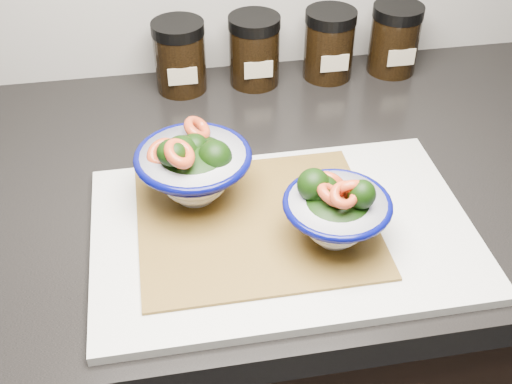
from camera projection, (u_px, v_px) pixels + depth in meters
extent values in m
cube|color=black|center=(275.00, 374.00, 1.17)|extent=(3.43, 0.58, 0.86)
cube|color=black|center=(281.00, 181.00, 0.88)|extent=(3.50, 0.60, 0.04)
cube|color=silver|center=(283.00, 232.00, 0.77)|extent=(0.45, 0.30, 0.01)
cube|color=olive|center=(256.00, 222.00, 0.77)|extent=(0.28, 0.24, 0.00)
cylinder|color=white|center=(196.00, 192.00, 0.80)|extent=(0.05, 0.05, 0.01)
ellipsoid|color=white|center=(195.00, 182.00, 0.79)|extent=(0.08, 0.08, 0.04)
torus|color=#04074D|center=(193.00, 157.00, 0.76)|extent=(0.14, 0.14, 0.01)
torus|color=#04074D|center=(194.00, 166.00, 0.77)|extent=(0.12, 0.12, 0.00)
ellipsoid|color=black|center=(193.00, 164.00, 0.77)|extent=(0.10, 0.10, 0.05)
ellipsoid|color=black|center=(182.00, 155.00, 0.77)|extent=(0.04, 0.04, 0.05)
cylinder|color=#477233|center=(183.00, 165.00, 0.78)|extent=(0.02, 0.02, 0.03)
ellipsoid|color=black|center=(215.00, 158.00, 0.76)|extent=(0.04, 0.04, 0.04)
cylinder|color=#477233|center=(215.00, 168.00, 0.77)|extent=(0.01, 0.02, 0.03)
ellipsoid|color=black|center=(194.00, 146.00, 0.77)|extent=(0.03, 0.03, 0.03)
cylinder|color=#477233|center=(195.00, 154.00, 0.78)|extent=(0.01, 0.01, 0.02)
ellipsoid|color=black|center=(172.00, 152.00, 0.73)|extent=(0.04, 0.04, 0.03)
cylinder|color=#477233|center=(173.00, 161.00, 0.74)|extent=(0.02, 0.02, 0.03)
torus|color=#D54D28|center=(197.00, 129.00, 0.79)|extent=(0.05, 0.05, 0.03)
torus|color=#D54D28|center=(179.00, 154.00, 0.72)|extent=(0.05, 0.06, 0.04)
torus|color=#D54D28|center=(163.00, 153.00, 0.76)|extent=(0.06, 0.06, 0.04)
cylinder|color=#CCBC8E|center=(181.00, 154.00, 0.74)|extent=(0.02, 0.02, 0.01)
cylinder|color=white|center=(334.00, 235.00, 0.74)|extent=(0.04, 0.04, 0.01)
ellipsoid|color=white|center=(335.00, 226.00, 0.73)|extent=(0.07, 0.07, 0.03)
torus|color=#04074D|center=(337.00, 204.00, 0.71)|extent=(0.12, 0.12, 0.01)
torus|color=#04074D|center=(337.00, 212.00, 0.72)|extent=(0.10, 0.10, 0.00)
ellipsoid|color=black|center=(337.00, 210.00, 0.72)|extent=(0.09, 0.09, 0.04)
ellipsoid|color=black|center=(362.00, 194.00, 0.69)|extent=(0.03, 0.03, 0.03)
cylinder|color=#477233|center=(361.00, 202.00, 0.70)|extent=(0.01, 0.01, 0.02)
ellipsoid|color=black|center=(362.00, 195.00, 0.72)|extent=(0.03, 0.03, 0.03)
cylinder|color=#477233|center=(361.00, 202.00, 0.72)|extent=(0.01, 0.01, 0.02)
ellipsoid|color=black|center=(313.00, 185.00, 0.71)|extent=(0.04, 0.04, 0.04)
cylinder|color=#477233|center=(313.00, 194.00, 0.72)|extent=(0.01, 0.01, 0.02)
ellipsoid|color=black|center=(322.00, 189.00, 0.71)|extent=(0.04, 0.04, 0.03)
cylinder|color=#477233|center=(321.00, 199.00, 0.72)|extent=(0.01, 0.01, 0.03)
ellipsoid|color=black|center=(318.00, 188.00, 0.71)|extent=(0.04, 0.04, 0.04)
cylinder|color=#477233|center=(318.00, 198.00, 0.72)|extent=(0.01, 0.01, 0.03)
torus|color=#D54D28|center=(349.00, 189.00, 0.69)|extent=(0.05, 0.03, 0.05)
torus|color=#D54D28|center=(329.00, 182.00, 0.72)|extent=(0.04, 0.04, 0.05)
torus|color=#D54D28|center=(331.00, 195.00, 0.69)|extent=(0.05, 0.05, 0.04)
torus|color=#D54D28|center=(344.00, 195.00, 0.68)|extent=(0.05, 0.05, 0.03)
cylinder|color=#CCBC8E|center=(337.00, 185.00, 0.71)|extent=(0.02, 0.02, 0.01)
cylinder|color=#CCBC8E|center=(336.00, 190.00, 0.71)|extent=(0.02, 0.02, 0.01)
cylinder|color=black|center=(180.00, 62.00, 1.01)|extent=(0.08, 0.08, 0.09)
cylinder|color=black|center=(178.00, 28.00, 0.97)|extent=(0.08, 0.08, 0.02)
cube|color=#C6B793|center=(183.00, 76.00, 0.98)|extent=(0.04, 0.00, 0.03)
cylinder|color=black|center=(254.00, 55.00, 1.02)|extent=(0.08, 0.08, 0.09)
cylinder|color=black|center=(254.00, 22.00, 0.99)|extent=(0.08, 0.08, 0.02)
cube|color=#C6B793|center=(259.00, 70.00, 1.00)|extent=(0.04, 0.00, 0.03)
cylinder|color=black|center=(329.00, 49.00, 1.04)|extent=(0.08, 0.08, 0.09)
cylinder|color=black|center=(331.00, 16.00, 1.00)|extent=(0.08, 0.08, 0.02)
cube|color=#C6B793|center=(335.00, 63.00, 1.01)|extent=(0.04, 0.00, 0.03)
cylinder|color=black|center=(394.00, 44.00, 1.05)|extent=(0.08, 0.08, 0.09)
cylinder|color=black|center=(399.00, 11.00, 1.02)|extent=(0.08, 0.08, 0.02)
cube|color=#C6B793|center=(401.00, 58.00, 1.03)|extent=(0.05, 0.00, 0.03)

